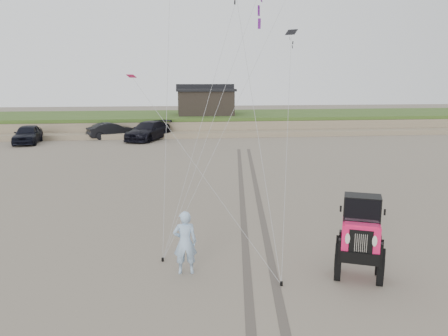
{
  "coord_description": "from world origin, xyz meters",
  "views": [
    {
      "loc": [
        -1.65,
        -12.12,
        5.75
      ],
      "look_at": [
        0.13,
        3.0,
        2.6
      ],
      "focal_mm": 35.0,
      "sensor_mm": 36.0,
      "label": 1
    }
  ],
  "objects_px": {
    "man": "(185,242)",
    "jeep": "(360,247)",
    "truck_c": "(148,131)",
    "cabin": "(205,101)",
    "truck_a": "(28,134)",
    "truck_b": "(111,130)"
  },
  "relations": [
    {
      "from": "truck_c",
      "to": "man",
      "type": "height_order",
      "value": "man"
    },
    {
      "from": "jeep",
      "to": "truck_b",
      "type": "bearing_deg",
      "value": 132.26
    },
    {
      "from": "man",
      "to": "cabin",
      "type": "bearing_deg",
      "value": -94.89
    },
    {
      "from": "jeep",
      "to": "man",
      "type": "bearing_deg",
      "value": -167.94
    },
    {
      "from": "cabin",
      "to": "man",
      "type": "relative_size",
      "value": 3.3
    },
    {
      "from": "cabin",
      "to": "truck_c",
      "type": "relative_size",
      "value": 1.07
    },
    {
      "from": "cabin",
      "to": "truck_c",
      "type": "height_order",
      "value": "cabin"
    },
    {
      "from": "man",
      "to": "truck_a",
      "type": "bearing_deg",
      "value": -64.64
    },
    {
      "from": "truck_a",
      "to": "jeep",
      "type": "distance_m",
      "value": 34.33
    },
    {
      "from": "truck_b",
      "to": "man",
      "type": "relative_size",
      "value": 2.36
    },
    {
      "from": "truck_b",
      "to": "truck_c",
      "type": "relative_size",
      "value": 0.77
    },
    {
      "from": "cabin",
      "to": "truck_b",
      "type": "bearing_deg",
      "value": -147.95
    },
    {
      "from": "truck_b",
      "to": "truck_c",
      "type": "height_order",
      "value": "truck_c"
    },
    {
      "from": "truck_b",
      "to": "jeep",
      "type": "relative_size",
      "value": 0.87
    },
    {
      "from": "cabin",
      "to": "truck_b",
      "type": "height_order",
      "value": "cabin"
    },
    {
      "from": "truck_a",
      "to": "man",
      "type": "height_order",
      "value": "man"
    },
    {
      "from": "man",
      "to": "jeep",
      "type": "bearing_deg",
      "value": 169.53
    },
    {
      "from": "truck_c",
      "to": "jeep",
      "type": "bearing_deg",
      "value": -49.65
    },
    {
      "from": "truck_b",
      "to": "man",
      "type": "distance_m",
      "value": 31.48
    },
    {
      "from": "truck_b",
      "to": "man",
      "type": "xyz_separation_m",
      "value": [
        6.2,
        -30.86,
        0.22
      ]
    },
    {
      "from": "cabin",
      "to": "jeep",
      "type": "distance_m",
      "value": 37.91
    },
    {
      "from": "truck_a",
      "to": "truck_c",
      "type": "bearing_deg",
      "value": 0.24
    }
  ]
}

